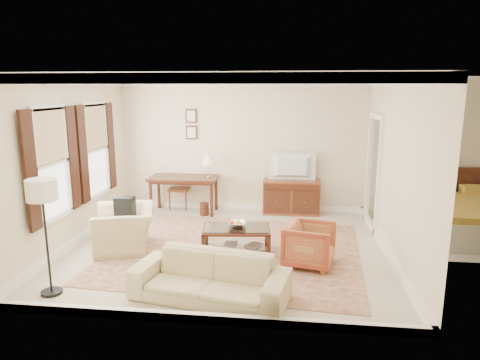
% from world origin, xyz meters
% --- Properties ---
extents(room_shell, '(5.51, 5.01, 2.91)m').
position_xyz_m(room_shell, '(0.00, 0.00, 2.47)').
color(room_shell, beige).
rests_on(room_shell, ground).
extents(annex_bedroom, '(3.00, 2.70, 2.90)m').
position_xyz_m(annex_bedroom, '(4.49, 1.15, 0.34)').
color(annex_bedroom, beige).
rests_on(annex_bedroom, ground).
extents(window_front, '(0.12, 1.56, 1.80)m').
position_xyz_m(window_front, '(-2.70, -0.70, 1.55)').
color(window_front, '#CCB284').
rests_on(window_front, room_shell).
extents(window_rear, '(0.12, 1.56, 1.80)m').
position_xyz_m(window_rear, '(-2.70, 0.90, 1.55)').
color(window_rear, '#CCB284').
rests_on(window_rear, room_shell).
extents(doorway, '(0.10, 1.12, 2.25)m').
position_xyz_m(doorway, '(2.71, 1.50, 1.08)').
color(doorway, white).
rests_on(doorway, room_shell).
extents(rug, '(4.45, 3.91, 0.01)m').
position_xyz_m(rug, '(0.14, -0.15, 0.01)').
color(rug, maroon).
rests_on(rug, room_shell).
extents(writing_desk, '(1.50, 0.75, 0.82)m').
position_xyz_m(writing_desk, '(-1.25, 2.03, 0.71)').
color(writing_desk, '#492114').
rests_on(writing_desk, room_shell).
extents(desk_chair, '(0.47, 0.47, 1.05)m').
position_xyz_m(desk_chair, '(-1.44, 2.38, 0.53)').
color(desk_chair, brown).
rests_on(desk_chair, room_shell).
extents(desk_lamp, '(0.32, 0.32, 0.50)m').
position_xyz_m(desk_lamp, '(-0.68, 2.03, 1.07)').
color(desk_lamp, silver).
rests_on(desk_lamp, writing_desk).
extents(framed_prints, '(0.25, 0.04, 0.68)m').
position_xyz_m(framed_prints, '(-1.15, 2.47, 1.94)').
color(framed_prints, '#492114').
rests_on(framed_prints, room_shell).
extents(sideboard, '(1.23, 0.47, 0.76)m').
position_xyz_m(sideboard, '(1.12, 2.23, 0.38)').
color(sideboard, brown).
rests_on(sideboard, room_shell).
extents(tv, '(0.98, 0.56, 0.13)m').
position_xyz_m(tv, '(1.12, 2.21, 1.25)').
color(tv, black).
rests_on(tv, sideboard).
extents(coffee_table, '(1.17, 0.77, 0.47)m').
position_xyz_m(coffee_table, '(0.20, -0.26, 0.36)').
color(coffee_table, '#492114').
rests_on(coffee_table, room_shell).
extents(fruit_bowl, '(0.42, 0.42, 0.10)m').
position_xyz_m(fruit_bowl, '(0.21, -0.22, 0.52)').
color(fruit_bowl, silver).
rests_on(fruit_bowl, coffee_table).
extents(book_a, '(0.28, 0.06, 0.38)m').
position_xyz_m(book_a, '(-0.00, -0.30, 0.18)').
color(book_a, brown).
rests_on(book_a, coffee_table).
extents(book_b, '(0.25, 0.17, 0.38)m').
position_xyz_m(book_b, '(0.41, -0.23, 0.18)').
color(book_b, brown).
rests_on(book_b, coffee_table).
extents(striped_armchair, '(0.83, 0.87, 0.75)m').
position_xyz_m(striped_armchair, '(1.40, -0.60, 0.37)').
color(striped_armchair, '#983421').
rests_on(striped_armchair, room_shell).
extents(club_armchair, '(1.03, 1.28, 0.97)m').
position_xyz_m(club_armchair, '(-1.74, -0.24, 0.49)').
color(club_armchair, '#CABC88').
rests_on(club_armchair, room_shell).
extents(backpack, '(0.35, 0.39, 0.40)m').
position_xyz_m(backpack, '(-1.74, -0.17, 0.74)').
color(backpack, black).
rests_on(backpack, club_armchair).
extents(sofa, '(2.12, 0.98, 0.80)m').
position_xyz_m(sofa, '(0.05, -1.87, 0.40)').
color(sofa, '#CABC88').
rests_on(sofa, room_shell).
extents(floor_lamp, '(0.39, 0.39, 1.59)m').
position_xyz_m(floor_lamp, '(-2.11, -1.96, 1.33)').
color(floor_lamp, black).
rests_on(floor_lamp, room_shell).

